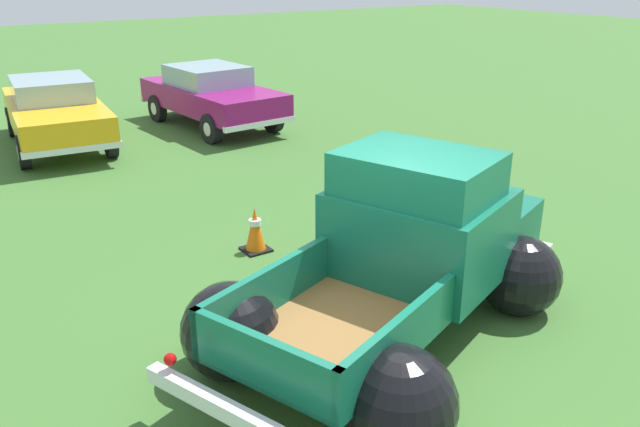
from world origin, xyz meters
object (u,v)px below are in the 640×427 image
show_car_1 (211,94)px  lane_cone_0 (255,230)px  vintage_pickup_truck (406,262)px  show_car_0 (55,110)px

show_car_1 → lane_cone_0: 7.36m
vintage_pickup_truck → show_car_0: 9.83m
vintage_pickup_truck → lane_cone_0: 2.67m
show_car_0 → show_car_1: size_ratio=1.06×
vintage_pickup_truck → show_car_1: (2.17, 9.47, 0.02)m
vintage_pickup_truck → show_car_0: size_ratio=1.10×
vintage_pickup_truck → show_car_0: bearing=77.8°
show_car_0 → show_car_1: 3.51m
show_car_0 → lane_cone_0: size_ratio=7.23×
show_car_0 → lane_cone_0: show_car_0 is taller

